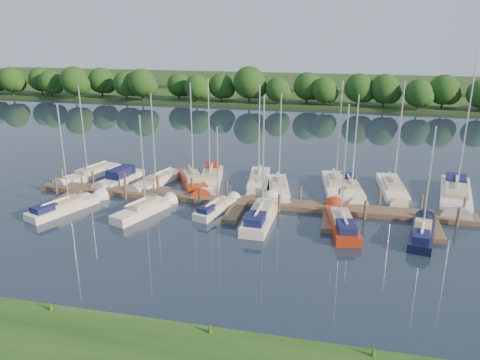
% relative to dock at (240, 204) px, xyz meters
% --- Properties ---
extents(ground, '(260.00, 260.00, 0.00)m').
position_rel_dock_xyz_m(ground, '(0.00, -7.31, -0.20)').
color(ground, '#192332').
rests_on(ground, ground).
extents(dock, '(40.00, 6.00, 0.40)m').
position_rel_dock_xyz_m(dock, '(0.00, 0.00, 0.00)').
color(dock, brown).
rests_on(dock, ground).
extents(mooring_pilings, '(38.24, 2.84, 2.00)m').
position_rel_dock_xyz_m(mooring_pilings, '(0.00, 1.13, 0.40)').
color(mooring_pilings, '#473D33').
rests_on(mooring_pilings, ground).
extents(far_shore, '(180.00, 30.00, 0.60)m').
position_rel_dock_xyz_m(far_shore, '(0.00, 67.69, 0.10)').
color(far_shore, '#213C17').
rests_on(far_shore, ground).
extents(distant_hill, '(220.00, 40.00, 1.40)m').
position_rel_dock_xyz_m(distant_hill, '(0.00, 92.69, 0.50)').
color(distant_hill, '#2F4C21').
rests_on(distant_hill, ground).
extents(treeline, '(146.38, 9.52, 8.14)m').
position_rel_dock_xyz_m(treeline, '(0.09, 54.20, 3.90)').
color(treeline, '#38281C').
rests_on(treeline, ground).
extents(sailboat_n_0, '(3.75, 7.87, 9.99)m').
position_rel_dock_xyz_m(sailboat_n_0, '(-17.46, 4.57, 0.07)').
color(sailboat_n_0, white).
rests_on(sailboat_n_0, ground).
extents(motorboat, '(2.91, 6.53, 1.91)m').
position_rel_dock_xyz_m(motorboat, '(-13.46, 3.62, 0.18)').
color(motorboat, white).
rests_on(motorboat, ground).
extents(sailboat_n_2, '(3.30, 7.63, 9.58)m').
position_rel_dock_xyz_m(sailboat_n_2, '(-9.60, 4.10, 0.07)').
color(sailboat_n_2, white).
rests_on(sailboat_n_2, ground).
extents(sailboat_n_3, '(5.12, 7.95, 10.70)m').
position_rel_dock_xyz_m(sailboat_n_3, '(-5.86, 4.38, 0.09)').
color(sailboat_n_3, '#9E290E').
rests_on(sailboat_n_3, ground).
extents(sailboat_n_4, '(3.37, 8.71, 11.10)m').
position_rel_dock_xyz_m(sailboat_n_4, '(-4.34, 5.51, 0.14)').
color(sailboat_n_4, white).
rests_on(sailboat_n_4, ground).
extents(sailboat_n_5, '(2.73, 8.25, 10.44)m').
position_rel_dock_xyz_m(sailboat_n_5, '(0.53, 6.29, 0.07)').
color(sailboat_n_5, white).
rests_on(sailboat_n_5, ground).
extents(sailboat_n_6, '(3.08, 7.80, 9.90)m').
position_rel_dock_xyz_m(sailboat_n_6, '(2.85, 4.36, 0.08)').
color(sailboat_n_6, white).
rests_on(sailboat_n_6, ground).
extents(sailboat_n_7, '(2.96, 8.70, 11.10)m').
position_rel_dock_xyz_m(sailboat_n_7, '(8.20, 6.11, 0.08)').
color(sailboat_n_7, white).
rests_on(sailboat_n_7, ground).
extents(sailboat_n_8, '(2.90, 7.82, 9.83)m').
position_rel_dock_xyz_m(sailboat_n_8, '(9.67, 5.77, 0.11)').
color(sailboat_n_8, white).
rests_on(sailboat_n_8, ground).
extents(sailboat_n_9, '(2.68, 8.80, 11.10)m').
position_rel_dock_xyz_m(sailboat_n_9, '(13.63, 6.59, 0.07)').
color(sailboat_n_9, white).
rests_on(sailboat_n_9, ground).
extents(sailboat_n_10, '(4.22, 11.15, 13.89)m').
position_rel_dock_xyz_m(sailboat_n_10, '(19.12, 5.87, 0.13)').
color(sailboat_n_10, white).
rests_on(sailboat_n_10, ground).
extents(sailboat_s_0, '(4.04, 7.44, 9.62)m').
position_rel_dock_xyz_m(sailboat_s_0, '(-14.57, -4.48, 0.12)').
color(sailboat_s_0, white).
rests_on(sailboat_s_0, ground).
extents(sailboat_s_1, '(3.48, 6.72, 8.95)m').
position_rel_dock_xyz_m(sailboat_s_1, '(-7.61, -3.74, 0.09)').
color(sailboat_s_1, white).
rests_on(sailboat_s_1, ground).
extents(sailboat_s_2, '(2.71, 6.00, 7.74)m').
position_rel_dock_xyz_m(sailboat_s_2, '(-1.69, -1.85, 0.11)').
color(sailboat_s_2, white).
rests_on(sailboat_s_2, ground).
extents(sailboat_s_3, '(2.17, 8.28, 10.73)m').
position_rel_dock_xyz_m(sailboat_s_3, '(2.46, -2.95, 0.15)').
color(sailboat_s_3, white).
rests_on(sailboat_s_3, ground).
extents(sailboat_s_4, '(3.02, 8.00, 10.21)m').
position_rel_dock_xyz_m(sailboat_s_4, '(8.94, -2.89, 0.13)').
color(sailboat_s_4, '#9E290E').
rests_on(sailboat_s_4, ground).
extents(sailboat_s_5, '(2.72, 6.96, 8.92)m').
position_rel_dock_xyz_m(sailboat_s_5, '(14.94, -3.49, 0.12)').
color(sailboat_s_5, black).
rests_on(sailboat_s_5, ground).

